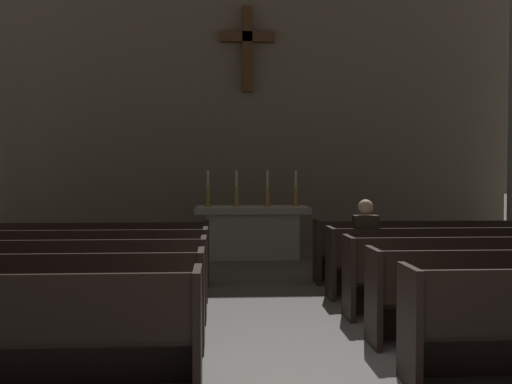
% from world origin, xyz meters
% --- Properties ---
extents(pew_left_row_2, '(3.37, 0.50, 0.95)m').
position_xyz_m(pew_left_row_2, '(-2.49, 1.08, 0.48)').
color(pew_left_row_2, black).
rests_on(pew_left_row_2, ground).
extents(pew_left_row_3, '(3.37, 0.50, 0.95)m').
position_xyz_m(pew_left_row_3, '(-2.49, 2.20, 0.48)').
color(pew_left_row_3, black).
rests_on(pew_left_row_3, ground).
extents(pew_left_row_4, '(3.37, 0.50, 0.95)m').
position_xyz_m(pew_left_row_4, '(-2.49, 3.32, 0.48)').
color(pew_left_row_4, black).
rests_on(pew_left_row_4, ground).
extents(pew_left_row_5, '(3.37, 0.50, 0.95)m').
position_xyz_m(pew_left_row_5, '(-2.49, 4.44, 0.48)').
color(pew_left_row_5, black).
rests_on(pew_left_row_5, ground).
extents(pew_right_row_3, '(3.37, 0.50, 0.95)m').
position_xyz_m(pew_right_row_3, '(2.49, 2.20, 0.48)').
color(pew_right_row_3, black).
rests_on(pew_right_row_3, ground).
extents(pew_right_row_4, '(3.37, 0.50, 0.95)m').
position_xyz_m(pew_right_row_4, '(2.49, 3.32, 0.48)').
color(pew_right_row_4, black).
rests_on(pew_right_row_4, ground).
extents(pew_right_row_5, '(3.37, 0.50, 0.95)m').
position_xyz_m(pew_right_row_5, '(2.49, 4.44, 0.48)').
color(pew_right_row_5, black).
rests_on(pew_right_row_5, ground).
extents(altar, '(2.20, 0.90, 1.01)m').
position_xyz_m(altar, '(0.00, 7.18, 0.53)').
color(altar, '#BCB7AD').
rests_on(altar, ground).
extents(candlestick_outer_left, '(0.16, 0.16, 0.70)m').
position_xyz_m(candlestick_outer_left, '(-0.85, 7.18, 1.24)').
color(candlestick_outer_left, '#B79338').
rests_on(candlestick_outer_left, altar).
extents(candlestick_inner_left, '(0.16, 0.16, 0.70)m').
position_xyz_m(candlestick_inner_left, '(-0.30, 7.18, 1.24)').
color(candlestick_inner_left, '#B79338').
rests_on(candlestick_inner_left, altar).
extents(candlestick_inner_right, '(0.16, 0.16, 0.70)m').
position_xyz_m(candlestick_inner_right, '(0.30, 7.18, 1.24)').
color(candlestick_inner_right, '#B79338').
rests_on(candlestick_inner_right, altar).
extents(candlestick_outer_right, '(0.16, 0.16, 0.70)m').
position_xyz_m(candlestick_outer_right, '(0.85, 7.18, 1.24)').
color(candlestick_outer_right, '#B79338').
rests_on(candlestick_outer_right, altar).
extents(apse_with_cross, '(11.99, 0.48, 7.99)m').
position_xyz_m(apse_with_cross, '(0.00, 9.35, 4.00)').
color(apse_with_cross, gray).
rests_on(apse_with_cross, ground).
extents(lone_worshipper, '(0.32, 0.43, 1.32)m').
position_xyz_m(lone_worshipper, '(1.28, 3.36, 0.69)').
color(lone_worshipper, '#26262B').
rests_on(lone_worshipper, ground).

